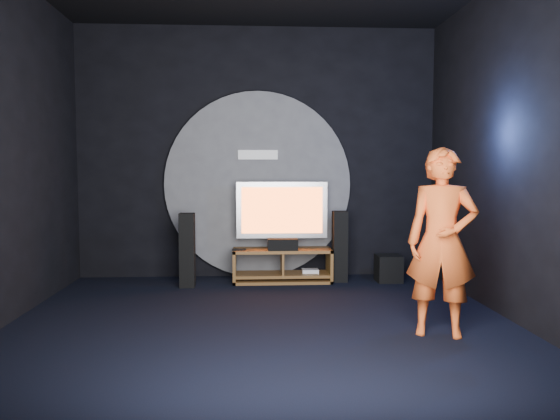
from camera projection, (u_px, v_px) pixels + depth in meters
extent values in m
plane|color=black|center=(263.00, 325.00, 5.32)|extent=(5.00, 5.00, 0.00)
cube|color=black|center=(258.00, 153.00, 7.67)|extent=(5.00, 0.04, 3.50)
cube|color=black|center=(275.00, 123.00, 2.70)|extent=(5.00, 0.04, 3.50)
cube|color=black|center=(518.00, 146.00, 5.33)|extent=(0.04, 5.00, 3.50)
cylinder|color=#515156|center=(258.00, 185.00, 7.65)|extent=(2.60, 0.08, 2.60)
cube|color=white|center=(258.00, 155.00, 7.57)|extent=(0.55, 0.03, 0.13)
cube|color=brown|center=(282.00, 250.00, 7.34)|extent=(1.33, 0.45, 0.04)
cube|color=brown|center=(282.00, 274.00, 7.37)|extent=(1.29, 0.42, 0.04)
cube|color=brown|center=(235.00, 266.00, 7.32)|extent=(0.04, 0.45, 0.45)
cube|color=brown|center=(329.00, 265.00, 7.40)|extent=(0.04, 0.45, 0.45)
cube|color=brown|center=(282.00, 262.00, 7.36)|extent=(0.03, 0.40, 0.29)
cube|color=brown|center=(282.00, 280.00, 7.37)|extent=(1.33, 0.45, 0.04)
cube|color=white|center=(310.00, 271.00, 7.39)|extent=(0.22, 0.16, 0.05)
cube|color=#A6A6AD|center=(282.00, 247.00, 7.41)|extent=(0.36, 0.22, 0.04)
cylinder|color=#A6A6AD|center=(282.00, 241.00, 7.40)|extent=(0.07, 0.07, 0.10)
cube|color=#A6A6AD|center=(282.00, 210.00, 7.37)|extent=(1.23, 0.06, 0.76)
cube|color=orange|center=(282.00, 210.00, 7.34)|extent=(1.09, 0.01, 0.62)
cube|color=black|center=(283.00, 244.00, 7.22)|extent=(0.40, 0.15, 0.15)
cube|color=black|center=(239.00, 250.00, 7.19)|extent=(0.18, 0.05, 0.02)
cube|color=black|center=(187.00, 250.00, 7.03)|extent=(0.19, 0.21, 0.96)
cube|color=black|center=(340.00, 246.00, 7.38)|extent=(0.19, 0.21, 0.96)
cube|color=black|center=(389.00, 268.00, 7.38)|extent=(0.33, 0.33, 0.36)
imported|color=#E7571F|center=(442.00, 242.00, 4.96)|extent=(0.72, 0.58, 1.72)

